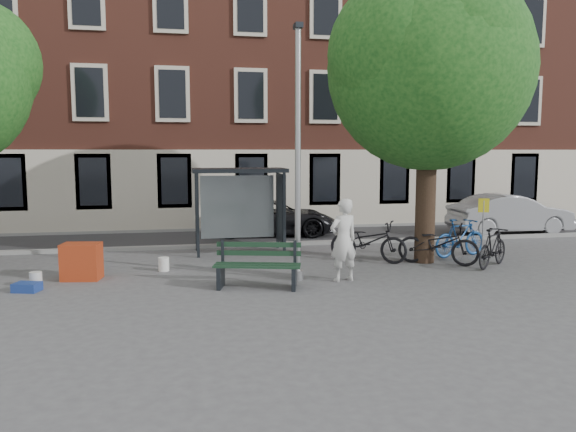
% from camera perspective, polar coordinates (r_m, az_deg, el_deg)
% --- Properties ---
extents(ground, '(90.00, 90.00, 0.00)m').
position_cam_1_polar(ground, '(13.87, 0.98, -6.49)').
color(ground, '#4C4C4F').
rests_on(ground, ground).
extents(road, '(40.00, 4.00, 0.01)m').
position_cam_1_polar(road, '(20.65, -3.02, -2.14)').
color(road, '#28282B').
rests_on(road, ground).
extents(curb_near, '(40.00, 0.25, 0.12)m').
position_cam_1_polar(curb_near, '(18.69, -2.18, -2.89)').
color(curb_near, gray).
rests_on(curb_near, ground).
extents(curb_far, '(40.00, 0.25, 0.12)m').
position_cam_1_polar(curb_far, '(22.61, -3.72, -1.24)').
color(curb_far, gray).
rests_on(curb_far, ground).
extents(building_row, '(30.00, 8.00, 14.00)m').
position_cam_1_polar(building_row, '(26.65, -4.95, 14.91)').
color(building_row, brown).
rests_on(building_row, ground).
extents(lamppost, '(0.28, 0.35, 6.11)m').
position_cam_1_polar(lamppost, '(13.52, 1.01, 5.08)').
color(lamppost, '#9EA0A3').
rests_on(lamppost, ground).
extents(tree_right, '(5.76, 5.60, 8.20)m').
position_cam_1_polar(tree_right, '(16.30, 14.41, 15.13)').
color(tree_right, black).
rests_on(tree_right, ground).
extents(bus_shelter, '(2.85, 1.45, 2.62)m').
position_cam_1_polar(bus_shelter, '(17.51, -3.73, 2.58)').
color(bus_shelter, '#1E2328').
rests_on(bus_shelter, ground).
extents(painter, '(0.84, 0.67, 2.01)m').
position_cam_1_polar(painter, '(13.63, 5.65, -2.44)').
color(painter, silver).
rests_on(painter, ground).
extents(bench, '(2.08, 1.12, 1.02)m').
position_cam_1_polar(bench, '(13.03, -3.11, -5.24)').
color(bench, '#1E2328').
rests_on(bench, ground).
extents(bike_a, '(2.29, 1.96, 1.19)m').
position_cam_1_polar(bike_a, '(16.15, 8.15, -2.54)').
color(bike_a, black).
rests_on(bike_a, ground).
extents(bike_b, '(1.99, 1.06, 1.15)m').
position_cam_1_polar(bike_b, '(17.52, 17.07, -2.11)').
color(bike_b, navy).
rests_on(bike_b, ground).
extents(bike_c, '(2.28, 1.83, 1.16)m').
position_cam_1_polar(bike_c, '(16.17, 15.01, -2.74)').
color(bike_c, black).
rests_on(bike_c, ground).
extents(bike_d, '(1.73, 1.50, 1.08)m').
position_cam_1_polar(bike_d, '(16.24, 20.08, -3.03)').
color(bike_d, black).
rests_on(bike_d, ground).
extents(car_dark, '(4.94, 2.76, 1.31)m').
position_cam_1_polar(car_dark, '(21.10, -1.38, -0.17)').
color(car_dark, black).
rests_on(car_dark, ground).
extents(car_silver, '(4.61, 1.63, 1.52)m').
position_cam_1_polar(car_silver, '(22.96, 21.64, 0.18)').
color(car_silver, '#95969C').
rests_on(car_silver, ground).
extents(red_stand, '(0.98, 0.73, 0.90)m').
position_cam_1_polar(red_stand, '(14.71, -20.24, -4.36)').
color(red_stand, '#A53316').
rests_on(red_stand, ground).
extents(blue_crate, '(0.64, 0.54, 0.20)m').
position_cam_1_polar(blue_crate, '(14.01, -24.99, -6.57)').
color(blue_crate, navy).
rests_on(blue_crate, ground).
extents(bucket_a, '(0.32, 0.32, 0.36)m').
position_cam_1_polar(bucket_a, '(14.34, -24.24, -5.91)').
color(bucket_a, silver).
rests_on(bucket_a, ground).
extents(bucket_b, '(0.29, 0.29, 0.36)m').
position_cam_1_polar(bucket_b, '(15.20, -12.51, -4.80)').
color(bucket_b, white).
rests_on(bucket_b, ground).
extents(bucket_c, '(0.33, 0.33, 0.36)m').
position_cam_1_polar(bucket_c, '(15.30, -21.05, -5.01)').
color(bucket_c, silver).
rests_on(bucket_c, ground).
extents(notice_sign, '(0.30, 0.11, 1.78)m').
position_cam_1_polar(notice_sign, '(17.21, 19.23, -0.02)').
color(notice_sign, '#9EA0A3').
rests_on(notice_sign, ground).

